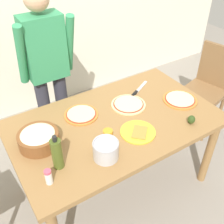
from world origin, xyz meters
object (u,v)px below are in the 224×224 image
steel_pot (106,150)px  pizza_cooked_on_tray (81,114)px  pizza_raw_on_board (128,104)px  plate_with_slice (138,132)px  chair_wooden_right (208,84)px  dining_table (115,129)px  pizza_second_cooked (180,99)px  person_cook (47,67)px  popcorn_bowl (38,138)px  olive_oil_bottle (57,154)px  salt_shaker (49,177)px  cup_orange (108,135)px  avocado (191,120)px  chef_knife (138,90)px

steel_pot → pizza_cooked_on_tray: bearing=82.3°
pizza_raw_on_board → plate_with_slice: bearing=-113.2°
chair_wooden_right → pizza_raw_on_board: 1.15m
dining_table → pizza_cooked_on_tray: 0.29m
steel_pot → chair_wooden_right: bearing=16.9°
pizza_second_cooked → steel_pot: (-0.87, -0.22, 0.06)m
person_cook → pizza_raw_on_board: size_ratio=5.69×
popcorn_bowl → pizza_second_cooked: bearing=-6.2°
olive_oil_bottle → chair_wooden_right: bearing=11.7°
steel_pot → salt_shaker: (-0.39, 0.00, -0.01)m
person_cook → chair_wooden_right: 1.69m
cup_orange → salt_shaker: size_ratio=0.80×
dining_table → chair_wooden_right: size_ratio=1.68×
plate_with_slice → avocado: (0.40, -0.13, 0.03)m
popcorn_bowl → olive_oil_bottle: (0.04, -0.25, 0.05)m
plate_with_slice → popcorn_bowl: (-0.65, 0.27, 0.05)m
olive_oil_bottle → dining_table: bearing=19.0°
dining_table → chef_knife: size_ratio=5.98×
person_cook → pizza_raw_on_board: 0.79m
olive_oil_bottle → steel_pot: olive_oil_bottle is taller
salt_shaker → avocado: bearing=-2.7°
dining_table → olive_oil_bottle: olive_oil_bottle is taller
person_cook → popcorn_bowl: (-0.36, -0.69, -0.12)m
pizza_raw_on_board → olive_oil_bottle: (-0.75, -0.30, 0.10)m
person_cook → cup_orange: person_cook is taller
chair_wooden_right → chef_knife: (-0.93, 0.04, 0.23)m
dining_table → steel_pot: size_ratio=9.22×
pizza_cooked_on_tray → chef_knife: (0.58, 0.04, -0.00)m
pizza_cooked_on_tray → pizza_raw_on_board: bearing=-12.9°
dining_table → cup_orange: (-0.16, -0.15, 0.13)m
steel_pot → avocado: (0.72, -0.05, -0.03)m
person_cook → pizza_second_cooked: bearing=-44.6°
pizza_cooked_on_tray → avocado: (0.66, -0.53, 0.03)m
popcorn_bowl → pizza_raw_on_board: bearing=3.5°
dining_table → person_cook: person_cook is taller
pizza_raw_on_board → salt_shaker: 0.94m
pizza_raw_on_board → pizza_cooked_on_tray: (-0.39, 0.09, -0.00)m
person_cook → chef_knife: (0.62, -0.52, -0.17)m
pizza_second_cooked → chair_wooden_right: bearing=20.4°
person_cook → popcorn_bowl: 0.79m
chef_knife → cup_orange: bearing=-144.8°
dining_table → pizza_cooked_on_tray: pizza_cooked_on_tray is taller
salt_shaker → olive_oil_bottle: bearing=41.8°
cup_orange → pizza_raw_on_board: bearing=35.8°
person_cook → cup_orange: bearing=-85.9°
steel_pot → chef_knife: (0.65, 0.52, -0.06)m
dining_table → chef_knife: chef_knife is taller
plate_with_slice → popcorn_bowl: 0.71m
pizza_second_cooked → chef_knife: pizza_second_cooked is taller
chair_wooden_right → olive_oil_bottle: 1.94m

